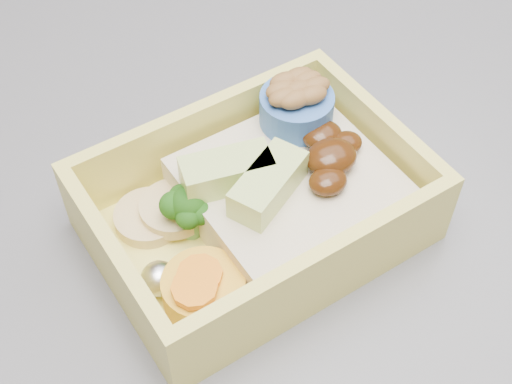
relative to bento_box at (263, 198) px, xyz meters
name	(u,v)px	position (x,y,z in m)	size (l,w,h in m)	color
bento_box	(263,198)	(0.00, 0.00, 0.00)	(0.21, 0.17, 0.07)	#EADC60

